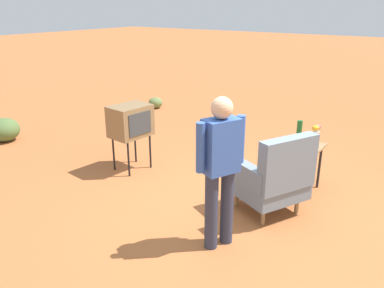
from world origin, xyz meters
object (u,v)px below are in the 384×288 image
person_standing (220,165)px  bottle_short_clear (303,141)px  side_table (300,152)px  bottle_wine_green (299,132)px  tv_on_stand (130,121)px  flower_vase (316,133)px  armchair (274,176)px

person_standing → bottle_short_clear: (-1.68, 0.27, -0.18)m
side_table → bottle_wine_green: bearing=-139.5°
person_standing → bottle_short_clear: size_ratio=8.20×
side_table → bottle_wine_green: (-0.07, -0.06, 0.26)m
side_table → tv_on_stand: tv_on_stand is taller
bottle_wine_green → bottle_short_clear: size_ratio=1.60×
bottle_wine_green → flower_vase: size_ratio=1.21×
side_table → flower_vase: 0.33m
bottle_short_clear → flower_vase: (-0.26, 0.08, 0.05)m
flower_vase → person_standing: bearing=-10.3°
armchair → bottle_wine_green: bearing=-177.2°
tv_on_stand → bottle_short_clear: (-0.70, 2.45, -0.02)m
armchair → person_standing: bearing=-11.5°
bottle_wine_green → flower_vase: (-0.10, 0.20, -0.01)m
side_table → flower_vase: bearing=140.9°
side_table → person_standing: 1.82m
armchair → side_table: (-0.82, 0.02, 0.06)m
armchair → side_table: 0.82m
armchair → tv_on_stand: bearing=-90.6°
bottle_short_clear → flower_vase: 0.28m
armchair → side_table: armchair is taller
tv_on_stand → person_standing: person_standing is taller
side_table → tv_on_stand: bearing=-71.6°
person_standing → bottle_short_clear: 1.71m
side_table → person_standing: person_standing is taller
tv_on_stand → person_standing: (0.97, 2.18, 0.16)m
bottle_wine_green → tv_on_stand: bearing=-69.6°
person_standing → armchair: bearing=168.5°
tv_on_stand → flower_vase: tv_on_stand is taller
bottle_wine_green → armchair: bearing=2.8°
tv_on_stand → flower_vase: (-0.96, 2.53, 0.03)m
side_table → armchair: bearing=-1.4°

